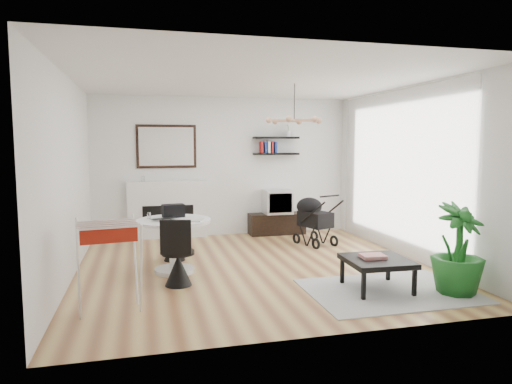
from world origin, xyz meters
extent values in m
plane|color=brown|center=(0.00, 0.00, 0.00)|extent=(5.00, 5.00, 0.00)
plane|color=white|center=(0.00, 0.00, 2.70)|extent=(5.00, 5.00, 0.00)
plane|color=white|center=(0.00, 2.50, 1.35)|extent=(5.00, 0.00, 5.00)
plane|color=white|center=(-2.50, 0.00, 1.35)|extent=(0.00, 5.00, 5.00)
plane|color=white|center=(2.50, 0.00, 1.35)|extent=(0.00, 5.00, 5.00)
cube|color=white|center=(2.40, 0.20, 1.35)|extent=(0.04, 3.60, 2.60)
cube|color=white|center=(-1.10, 2.42, 0.55)|extent=(1.50, 0.15, 1.10)
cube|color=black|center=(-1.10, 2.36, 0.48)|extent=(0.95, 0.06, 0.32)
cube|color=black|center=(-1.10, 2.48, 1.75)|extent=(1.12, 0.03, 0.82)
cube|color=white|center=(-1.10, 2.46, 1.75)|extent=(1.02, 0.01, 0.72)
cube|color=black|center=(1.03, 2.37, 1.60)|extent=(0.90, 0.25, 0.04)
cube|color=black|center=(1.03, 2.37, 1.92)|extent=(0.90, 0.25, 0.04)
cube|color=black|center=(1.03, 2.30, 0.21)|extent=(1.11, 0.39, 0.42)
cube|color=silver|center=(1.04, 2.30, 0.65)|extent=(0.54, 0.47, 0.47)
cube|color=black|center=(1.04, 2.06, 0.65)|extent=(0.46, 0.01, 0.38)
cylinder|color=white|center=(-1.15, 0.01, 0.03)|extent=(0.55, 0.55, 0.06)
cylinder|color=white|center=(-1.15, 0.01, 0.39)|extent=(0.14, 0.14, 0.65)
cylinder|color=white|center=(-1.15, 0.01, 0.73)|extent=(1.03, 1.03, 0.04)
imported|color=black|center=(-1.27, -0.07, 0.77)|extent=(0.41, 0.34, 0.03)
cube|color=black|center=(-1.14, 0.23, 0.84)|extent=(0.33, 0.22, 0.18)
cube|color=silver|center=(-0.93, -0.10, 0.76)|extent=(0.43, 0.39, 0.01)
cylinder|color=white|center=(-1.48, 0.15, 0.80)|extent=(0.05, 0.05, 0.09)
cylinder|color=black|center=(-1.10, 0.69, 0.41)|extent=(0.40, 0.40, 0.05)
cone|color=black|center=(-1.10, 0.69, 0.19)|extent=(0.33, 0.33, 0.38)
cube|color=black|center=(-1.10, 0.87, 0.64)|extent=(0.37, 0.04, 0.41)
cylinder|color=black|center=(-1.14, -0.60, 0.43)|extent=(0.42, 0.42, 0.05)
cone|color=black|center=(-1.14, -0.60, 0.20)|extent=(0.34, 0.34, 0.40)
cube|color=black|center=(-1.18, -0.79, 0.66)|extent=(0.38, 0.11, 0.43)
cube|color=#98100D|center=(-1.93, -1.35, 0.87)|extent=(0.60, 0.40, 0.15)
cube|color=black|center=(1.42, 1.21, 0.46)|extent=(0.55, 0.67, 0.27)
ellipsoid|color=black|center=(1.36, 1.37, 0.67)|extent=(0.46, 0.46, 0.33)
cylinder|color=black|center=(1.54, 0.86, 0.91)|extent=(0.41, 0.17, 0.03)
torus|color=black|center=(1.13, 1.39, 0.09)|extent=(0.11, 0.21, 0.20)
torus|color=black|center=(1.53, 1.53, 0.09)|extent=(0.11, 0.21, 0.20)
torus|color=black|center=(1.31, 0.88, 0.09)|extent=(0.11, 0.21, 0.20)
torus|color=black|center=(1.71, 1.02, 0.09)|extent=(0.11, 0.21, 0.20)
cube|color=#A0A0A0|center=(1.33, -1.48, 0.01)|extent=(1.98, 1.43, 0.01)
cube|color=black|center=(1.21, -1.39, 0.37)|extent=(0.78, 0.78, 0.06)
cube|color=black|center=(0.88, -1.69, 0.17)|extent=(0.04, 0.04, 0.32)
cube|color=black|center=(1.52, -1.72, 0.17)|extent=(0.04, 0.04, 0.32)
cube|color=black|center=(0.91, -1.05, 0.17)|extent=(0.04, 0.04, 0.32)
cube|color=black|center=(1.55, -1.08, 0.17)|extent=(0.04, 0.04, 0.32)
cube|color=red|center=(1.17, -1.35, 0.42)|extent=(0.31, 0.25, 0.04)
imported|color=#1B611F|center=(2.08, -1.75, 0.55)|extent=(0.76, 0.76, 1.10)
camera|label=1|loc=(-1.56, -6.34, 1.79)|focal=32.00mm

